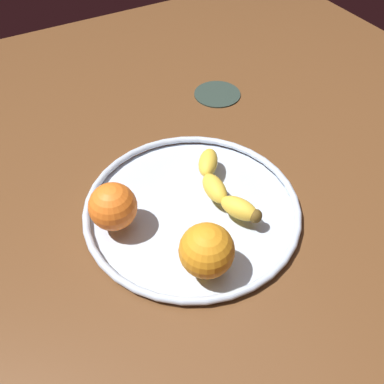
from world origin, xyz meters
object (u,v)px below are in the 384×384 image
(fruit_bowl, at_px, (192,208))
(banana, at_px, (221,187))
(orange_back_left, at_px, (207,250))
(ambient_coaster, at_px, (217,93))
(orange_back_right, at_px, (113,207))

(fruit_bowl, relative_size, banana, 1.88)
(banana, distance_m, orange_back_left, 0.15)
(fruit_bowl, relative_size, ambient_coaster, 3.49)
(fruit_bowl, bearing_deg, orange_back_right, -101.70)
(orange_back_right, xyz_separation_m, ambient_coaster, (-0.25, 0.34, -0.05))
(fruit_bowl, height_order, orange_back_right, orange_back_right)
(banana, xyz_separation_m, orange_back_right, (-0.03, -0.18, 0.02))
(fruit_bowl, distance_m, banana, 0.06)
(banana, height_order, orange_back_left, orange_back_left)
(fruit_bowl, distance_m, ambient_coaster, 0.35)
(orange_back_right, distance_m, ambient_coaster, 0.43)
(ambient_coaster, bearing_deg, orange_back_right, -54.03)
(fruit_bowl, bearing_deg, banana, 87.79)
(orange_back_right, height_order, ambient_coaster, orange_back_right)
(orange_back_right, xyz_separation_m, orange_back_left, (0.14, 0.08, 0.00))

